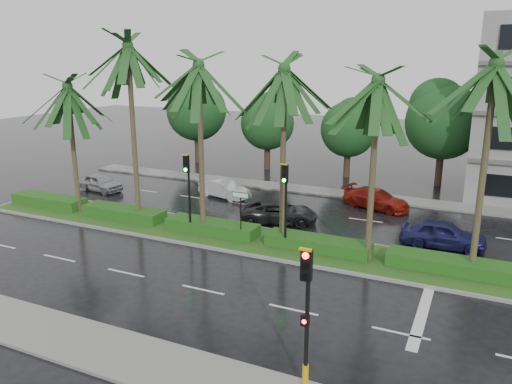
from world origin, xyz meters
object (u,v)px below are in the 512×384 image
at_px(signal_near, 306,313).
at_px(car_white, 224,189).
at_px(car_darkgrey, 279,212).
at_px(car_red, 376,199).
at_px(car_blue, 443,234).
at_px(signal_median_left, 188,182).
at_px(car_silver, 100,183).
at_px(street_sign, 240,204).

xyz_separation_m(signal_near, car_white, (-11.97, 17.23, -1.88)).
height_order(signal_near, car_white, signal_near).
relative_size(car_darkgrey, car_red, 1.04).
bearing_deg(car_blue, car_darkgrey, 85.89).
height_order(signal_median_left, car_white, signal_median_left).
distance_m(car_silver, car_darkgrey, 14.49).
bearing_deg(signal_near, street_sign, 125.34).
relative_size(street_sign, car_silver, 0.72).
relative_size(signal_near, signal_median_left, 1.00).
bearing_deg(car_red, car_silver, 119.25).
height_order(signal_near, car_blue, signal_near).
bearing_deg(car_silver, car_white, -67.92).
distance_m(signal_near, car_silver, 25.84).
relative_size(car_silver, car_blue, 0.87).
xyz_separation_m(signal_median_left, car_silver, (-10.94, 5.34, -2.39)).
distance_m(car_red, car_blue, 7.07).
distance_m(car_silver, car_blue, 23.48).
distance_m(car_silver, car_white, 9.24).
xyz_separation_m(signal_median_left, car_red, (8.00, 9.45, -2.37)).
relative_size(signal_median_left, car_red, 1.01).
bearing_deg(signal_near, car_darkgrey, 115.21).
relative_size(car_darkgrey, car_blue, 1.08).
bearing_deg(signal_median_left, car_blue, 17.70).
relative_size(car_white, car_darkgrey, 0.84).
distance_m(signal_near, car_blue, 14.02).
height_order(car_silver, car_blue, car_blue).
relative_size(street_sign, car_darkgrey, 0.58).
bearing_deg(car_darkgrey, car_blue, -110.74).
height_order(car_silver, car_red, car_red).
bearing_deg(signal_median_left, signal_near, -44.09).
xyz_separation_m(car_white, car_blue, (14.47, -3.56, 0.09)).
bearing_deg(car_blue, car_silver, 83.43).
distance_m(street_sign, car_silver, 14.94).
bearing_deg(car_red, car_white, 117.81).
relative_size(car_silver, car_red, 0.83).
bearing_deg(car_silver, car_red, -69.50).
bearing_deg(car_blue, street_sign, 108.57).
relative_size(signal_median_left, car_white, 1.15).
relative_size(signal_near, car_darkgrey, 0.97).
bearing_deg(street_sign, car_silver, 159.69).
bearing_deg(car_red, car_darkgrey, 156.82).
distance_m(street_sign, car_red, 10.63).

